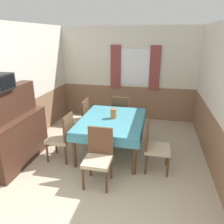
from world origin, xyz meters
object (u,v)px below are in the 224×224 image
Objects in this scene: chair_head_near at (99,155)px; sideboard at (16,132)px; chair_right_near at (154,145)px; chair_head_window at (121,113)px; chair_left_far at (81,118)px; tv at (0,82)px; chair_left_near at (63,136)px; vase at (114,114)px; dining_table at (112,123)px.

chair_head_near is 0.63× the size of sideboard.
chair_right_near is 1.00× the size of chair_head_window.
tv is (-0.79, -1.50, 1.12)m from chair_left_far.
chair_left_far is 2.03m from tv.
chair_right_near is at bearing 10.88° from tv.
tv reaches higher than chair_head_window.
chair_left_near is 1.46m from tv.
chair_left_far is at bearing -120.17° from chair_right_near.
chair_head_near is at bearing -57.91° from chair_right_near.
chair_head_near reaches higher than vase.
chair_left_near is 0.63× the size of sideboard.
chair_left_near is at bearing -32.09° from chair_head_near.
chair_left_near reaches higher than dining_table.
chair_head_near is 1.00× the size of chair_left_near.
dining_table is at bearing -59.83° from chair_left_near.
sideboard is at bearing 94.54° from tv.
chair_right_near is at bearing -30.17° from dining_table.
chair_head_near is 1.70m from sideboard.
chair_right_near is 1.74m from chair_left_near.
chair_head_window is 2.86m from tv.
dining_table is 1.76× the size of chair_left_far.
chair_left_near is 4.63× the size of vase.
chair_head_window is 0.63× the size of sideboard.
chair_head_window is (-0.00, 2.10, 0.00)m from chair_head_near.
dining_table is 1.01m from chair_left_near.
chair_head_near and chair_left_near have the same top height.
sideboard is at bearing -83.63° from chair_right_near.
chair_head_near is (-0.87, -0.54, 0.00)m from chair_right_near.
chair_head_near is at bearing -91.21° from vase.
chair_left_near is (0.00, -1.01, 0.00)m from chair_left_far.
chair_left_far is at bearing 57.94° from sideboard.
vase is (0.02, 1.10, 0.33)m from chair_head_near.
vase is at bearing -58.23° from chair_left_near.
dining_table is 1.76× the size of chair_right_near.
vase is (1.70, 0.84, 0.20)m from sideboard.
chair_left_far is 1.00× the size of chair_left_near.
tv is (-2.53, -0.49, 1.12)m from chair_right_near.
chair_right_near is at bearing -120.17° from chair_left_far.
chair_left_far is at bearing 0.00° from chair_left_near.
chair_head_window is 2.21× the size of tv.
chair_head_near is 1.00× the size of chair_head_window.
chair_left_far is 4.63× the size of vase.
chair_head_window is (-0.87, 1.55, 0.00)m from chair_right_near.
tv is (-1.66, 0.06, 1.12)m from chair_head_near.
chair_right_near is (0.87, -0.50, -0.13)m from dining_table.
dining_table is 2.17m from tv.
chair_right_near is 1.03m from chair_head_near.
vase is at bearing -117.17° from chair_left_far.
chair_left_near is 2.21× the size of tv.
chair_head_near is 1.03m from chair_left_near.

